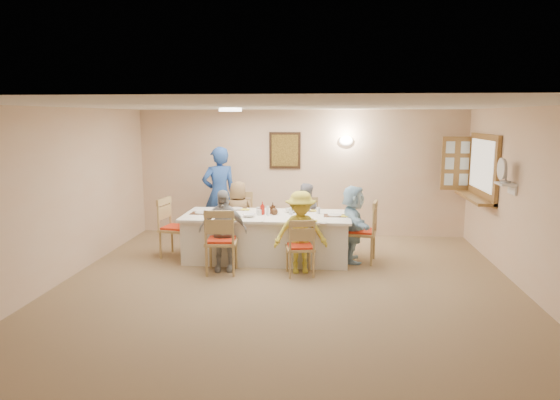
# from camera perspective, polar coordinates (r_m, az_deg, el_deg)

# --- Properties ---
(ground) EXTENTS (7.00, 7.00, 0.00)m
(ground) POSITION_cam_1_polar(r_m,az_deg,el_deg) (6.86, 0.56, -10.68)
(ground) COLOR olive
(room_walls) EXTENTS (7.00, 7.00, 7.00)m
(room_walls) POSITION_cam_1_polar(r_m,az_deg,el_deg) (6.49, 0.58, 1.97)
(room_walls) COLOR beige
(room_walls) RESTS_ON ground
(wall_picture) EXTENTS (0.62, 0.05, 0.72)m
(wall_picture) POSITION_cam_1_polar(r_m,az_deg,el_deg) (9.93, 0.56, 5.69)
(wall_picture) COLOR #412916
(wall_picture) RESTS_ON room_walls
(wall_sconce) EXTENTS (0.26, 0.09, 0.18)m
(wall_sconce) POSITION_cam_1_polar(r_m,az_deg,el_deg) (9.87, 7.56, 6.75)
(wall_sconce) COLOR white
(wall_sconce) RESTS_ON room_walls
(ceiling_light) EXTENTS (0.36, 0.36, 0.05)m
(ceiling_light) POSITION_cam_1_polar(r_m,az_deg,el_deg) (8.06, -5.69, 10.22)
(ceiling_light) COLOR white
(ceiling_light) RESTS_ON room_walls
(serving_hatch) EXTENTS (0.06, 1.50, 1.15)m
(serving_hatch) POSITION_cam_1_polar(r_m,az_deg,el_deg) (9.24, 22.22, 3.44)
(serving_hatch) COLOR olive
(serving_hatch) RESTS_ON room_walls
(hatch_sill) EXTENTS (0.30, 1.50, 0.05)m
(hatch_sill) POSITION_cam_1_polar(r_m,az_deg,el_deg) (9.27, 21.31, 0.24)
(hatch_sill) COLOR olive
(hatch_sill) RESTS_ON room_walls
(shutter_door) EXTENTS (0.55, 0.04, 1.00)m
(shutter_door) POSITION_cam_1_polar(r_m,az_deg,el_deg) (9.90, 19.53, 3.97)
(shutter_door) COLOR olive
(shutter_door) RESTS_ON room_walls
(fan_shelf) EXTENTS (0.22, 0.36, 0.03)m
(fan_shelf) POSITION_cam_1_polar(r_m,az_deg,el_deg) (7.95, 24.38, 1.69)
(fan_shelf) COLOR white
(fan_shelf) RESTS_ON room_walls
(desk_fan) EXTENTS (0.30, 0.30, 0.28)m
(desk_fan) POSITION_cam_1_polar(r_m,az_deg,el_deg) (7.93, 24.25, 2.77)
(desk_fan) COLOR #A5A5A8
(desk_fan) RESTS_ON fan_shelf
(dining_table) EXTENTS (2.75, 1.16, 0.76)m
(dining_table) POSITION_cam_1_polar(r_m,az_deg,el_deg) (8.36, -1.51, -4.23)
(dining_table) COLOR white
(dining_table) RESTS_ON ground
(chair_back_left) EXTENTS (0.48, 0.48, 0.99)m
(chair_back_left) POSITION_cam_1_polar(r_m,az_deg,el_deg) (9.19, -4.62, -2.24)
(chair_back_left) COLOR tan
(chair_back_left) RESTS_ON ground
(chair_back_right) EXTENTS (0.50, 0.50, 0.92)m
(chair_back_right) POSITION_cam_1_polar(r_m,az_deg,el_deg) (9.07, 2.88, -2.63)
(chair_back_right) COLOR tan
(chair_back_right) RESTS_ON ground
(chair_front_left) EXTENTS (0.53, 0.53, 1.02)m
(chair_front_left) POSITION_cam_1_polar(r_m,az_deg,el_deg) (7.66, -6.72, -4.58)
(chair_front_left) COLOR tan
(chair_front_left) RESTS_ON ground
(chair_front_right) EXTENTS (0.50, 0.50, 0.89)m
(chair_front_right) POSITION_cam_1_polar(r_m,az_deg,el_deg) (7.52, 2.31, -5.31)
(chair_front_right) COLOR tan
(chair_front_right) RESTS_ON ground
(chair_left_end) EXTENTS (0.57, 0.57, 1.01)m
(chair_left_end) POSITION_cam_1_polar(r_m,az_deg,el_deg) (8.65, -11.77, -3.09)
(chair_left_end) COLOR tan
(chair_left_end) RESTS_ON ground
(chair_right_end) EXTENTS (0.57, 0.57, 1.03)m
(chair_right_end) POSITION_cam_1_polar(r_m,az_deg,el_deg) (8.28, 9.21, -3.52)
(chair_right_end) COLOR tan
(chair_right_end) RESTS_ON ground
(diner_back_left) EXTENTS (0.74, 0.61, 1.22)m
(diner_back_left) POSITION_cam_1_polar(r_m,az_deg,el_deg) (9.05, -4.77, -1.68)
(diner_back_left) COLOR brown
(diner_back_left) RESTS_ON ground
(diner_back_right) EXTENTS (0.59, 0.46, 1.20)m
(diner_back_right) POSITION_cam_1_polar(r_m,az_deg,el_deg) (8.92, 2.85, -1.90)
(diner_back_right) COLOR gray
(diner_back_right) RESTS_ON ground
(diner_front_left) EXTENTS (0.79, 0.42, 1.27)m
(diner_front_left) POSITION_cam_1_polar(r_m,az_deg,el_deg) (7.74, -6.55, -3.47)
(diner_front_left) COLOR #A6A6A6
(diner_front_left) RESTS_ON ground
(diner_front_right) EXTENTS (0.95, 0.71, 1.26)m
(diner_front_right) POSITION_cam_1_polar(r_m,az_deg,el_deg) (7.59, 2.37, -3.71)
(diner_front_right) COLOR yellow
(diner_front_right) RESTS_ON ground
(diner_right_end) EXTENTS (1.24, 0.59, 1.27)m
(diner_right_end) POSITION_cam_1_polar(r_m,az_deg,el_deg) (8.25, 8.33, -2.70)
(diner_right_end) COLOR #B5E1FA
(diner_right_end) RESTS_ON ground
(caregiver) EXTENTS (1.01, 0.97, 1.81)m
(caregiver) POSITION_cam_1_polar(r_m,az_deg,el_deg) (9.54, -6.95, 0.65)
(caregiver) COLOR #244891
(caregiver) RESTS_ON ground
(placemat_fl) EXTENTS (0.36, 0.26, 0.01)m
(placemat_fl) POSITION_cam_1_polar(r_m,az_deg,el_deg) (7.96, -6.18, -2.15)
(placemat_fl) COLOR #472B19
(placemat_fl) RESTS_ON dining_table
(plate_fl) EXTENTS (0.22, 0.22, 0.01)m
(plate_fl) POSITION_cam_1_polar(r_m,az_deg,el_deg) (7.96, -6.18, -2.08)
(plate_fl) COLOR white
(plate_fl) RESTS_ON dining_table
(napkin_fl) EXTENTS (0.14, 0.14, 0.01)m
(napkin_fl) POSITION_cam_1_polar(r_m,az_deg,el_deg) (7.88, -4.97, -2.20)
(napkin_fl) COLOR yellow
(napkin_fl) RESTS_ON dining_table
(placemat_fr) EXTENTS (0.37, 0.27, 0.01)m
(placemat_fr) POSITION_cam_1_polar(r_m,az_deg,el_deg) (7.81, 2.48, -2.33)
(placemat_fr) COLOR #472B19
(placemat_fr) RESTS_ON dining_table
(plate_fr) EXTENTS (0.23, 0.23, 0.01)m
(plate_fr) POSITION_cam_1_polar(r_m,az_deg,el_deg) (7.81, 2.48, -2.26)
(plate_fr) COLOR white
(plate_fr) RESTS_ON dining_table
(napkin_fr) EXTENTS (0.13, 0.13, 0.01)m
(napkin_fr) POSITION_cam_1_polar(r_m,az_deg,el_deg) (7.75, 3.79, -2.38)
(napkin_fr) COLOR yellow
(napkin_fr) RESTS_ON dining_table
(placemat_bl) EXTENTS (0.35, 0.26, 0.01)m
(placemat_bl) POSITION_cam_1_polar(r_m,az_deg,el_deg) (8.77, -5.08, -1.04)
(placemat_bl) COLOR #472B19
(placemat_bl) RESTS_ON dining_table
(plate_bl) EXTENTS (0.24, 0.24, 0.02)m
(plate_bl) POSITION_cam_1_polar(r_m,az_deg,el_deg) (8.77, -5.08, -0.98)
(plate_bl) COLOR white
(plate_bl) RESTS_ON dining_table
(napkin_bl) EXTENTS (0.15, 0.15, 0.01)m
(napkin_bl) POSITION_cam_1_polar(r_m,az_deg,el_deg) (8.69, -3.97, -1.08)
(napkin_bl) COLOR yellow
(napkin_bl) RESTS_ON dining_table
(placemat_br) EXTENTS (0.37, 0.27, 0.01)m
(placemat_br) POSITION_cam_1_polar(r_m,az_deg,el_deg) (8.63, 2.78, -1.18)
(placemat_br) COLOR #472B19
(placemat_br) RESTS_ON dining_table
(plate_br) EXTENTS (0.24, 0.24, 0.01)m
(plate_br) POSITION_cam_1_polar(r_m,az_deg,el_deg) (8.63, 2.78, -1.12)
(plate_br) COLOR white
(plate_br) RESTS_ON dining_table
(napkin_br) EXTENTS (0.13, 0.13, 0.01)m
(napkin_br) POSITION_cam_1_polar(r_m,az_deg,el_deg) (8.58, 3.96, -1.22)
(napkin_br) COLOR yellow
(napkin_br) RESTS_ON dining_table
(placemat_le) EXTENTS (0.37, 0.27, 0.01)m
(placemat_le) POSITION_cam_1_polar(r_m,az_deg,el_deg) (8.48, -8.92, -1.49)
(placemat_le) COLOR #472B19
(placemat_le) RESTS_ON dining_table
(plate_le) EXTENTS (0.23, 0.23, 0.01)m
(plate_le) POSITION_cam_1_polar(r_m,az_deg,el_deg) (8.47, -8.92, -1.43)
(plate_le) COLOR white
(plate_le) RESTS_ON dining_table
(napkin_le) EXTENTS (0.15, 0.15, 0.01)m
(napkin_le) POSITION_cam_1_polar(r_m,az_deg,el_deg) (8.38, -7.82, -1.54)
(napkin_le) COLOR yellow
(napkin_le) RESTS_ON dining_table
(placemat_re) EXTENTS (0.36, 0.27, 0.01)m
(placemat_re) POSITION_cam_1_polar(r_m,az_deg,el_deg) (8.21, 6.26, -1.79)
(placemat_re) COLOR #472B19
(placemat_re) RESTS_ON dining_table
(plate_re) EXTENTS (0.23, 0.23, 0.01)m
(plate_re) POSITION_cam_1_polar(r_m,az_deg,el_deg) (8.21, 6.27, -1.72)
(plate_re) COLOR white
(plate_re) RESTS_ON dining_table
(napkin_re) EXTENTS (0.15, 0.15, 0.01)m
(napkin_re) POSITION_cam_1_polar(r_m,az_deg,el_deg) (8.17, 7.53, -1.83)
(napkin_re) COLOR yellow
(napkin_re) RESTS_ON dining_table
(teacup_a) EXTENTS (0.17, 0.17, 0.10)m
(teacup_a) POSITION_cam_1_polar(r_m,az_deg,el_deg) (8.07, -7.53, -1.70)
(teacup_a) COLOR white
(teacup_a) RESTS_ON dining_table
(teacup_b) EXTENTS (0.09, 0.09, 0.08)m
(teacup_b) POSITION_cam_1_polar(r_m,az_deg,el_deg) (8.71, 1.69, -0.82)
(teacup_b) COLOR white
(teacup_b) RESTS_ON dining_table
(bowl_a) EXTENTS (0.23, 0.23, 0.05)m
(bowl_a) POSITION_cam_1_polar(r_m,az_deg,el_deg) (8.09, -3.57, -1.77)
(bowl_a) COLOR white
(bowl_a) RESTS_ON dining_table
(bowl_b) EXTENTS (0.26, 0.26, 0.07)m
(bowl_b) POSITION_cam_1_polar(r_m,az_deg,el_deg) (8.46, 1.29, -1.20)
(bowl_b) COLOR white
(bowl_b) RESTS_ON dining_table
(condiment_ketchup) EXTENTS (0.09, 0.09, 0.22)m
(condiment_ketchup) POSITION_cam_1_polar(r_m,az_deg,el_deg) (8.25, -2.02, -0.94)
(condiment_ketchup) COLOR #AA190E
(condiment_ketchup) RESTS_ON dining_table
(condiment_brown) EXTENTS (0.10, 0.10, 0.19)m
(condiment_brown) POSITION_cam_1_polar(r_m,az_deg,el_deg) (8.34, -0.83, -0.92)
(condiment_brown) COLOR #432611
(condiment_brown) RESTS_ON dining_table
(condiment_malt) EXTENTS (0.13, 0.13, 0.15)m
(condiment_malt) POSITION_cam_1_polar(r_m,az_deg,el_deg) (8.25, -0.64, -1.16)
(condiment_malt) COLOR #432611
(condiment_malt) RESTS_ON dining_table
(drinking_glass) EXTENTS (0.07, 0.07, 0.10)m
(drinking_glass) POSITION_cam_1_polar(r_m,az_deg,el_deg) (8.33, -2.50, -1.21)
(drinking_glass) COLOR silver
(drinking_glass) RESTS_ON dining_table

